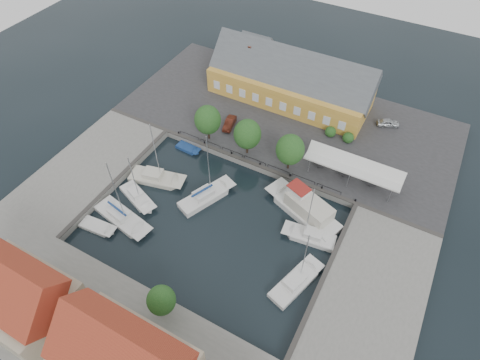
{
  "coord_description": "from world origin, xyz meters",
  "views": [
    {
      "loc": [
        18.69,
        -28.35,
        45.02
      ],
      "look_at": [
        0.0,
        6.0,
        1.5
      ],
      "focal_mm": 30.0,
      "sensor_mm": 36.0,
      "label": 1
    }
  ],
  "objects_px": {
    "east_boat_c": "(295,283)",
    "launch_sw": "(98,227)",
    "west_boat_c": "(138,198)",
    "center_sailboat": "(206,197)",
    "car_silver": "(388,123)",
    "car_red": "(229,123)",
    "tent_canopy": "(354,166)",
    "west_boat_d": "(122,218)",
    "east_boat_a": "(310,237)",
    "warehouse": "(288,80)",
    "west_boat_b": "(156,178)",
    "launch_nw": "(188,149)",
    "trawler": "(305,209)"
  },
  "relations": [
    {
      "from": "west_boat_c",
      "to": "west_boat_d",
      "type": "xyz_separation_m",
      "value": [
        0.42,
        -3.94,
        0.01
      ]
    },
    {
      "from": "west_boat_b",
      "to": "west_boat_d",
      "type": "height_order",
      "value": "west_boat_d"
    },
    {
      "from": "center_sailboat",
      "to": "car_silver",
      "type": "bearing_deg",
      "value": 55.39
    },
    {
      "from": "tent_canopy",
      "to": "east_boat_c",
      "type": "height_order",
      "value": "east_boat_c"
    },
    {
      "from": "tent_canopy",
      "to": "launch_sw",
      "type": "height_order",
      "value": "tent_canopy"
    },
    {
      "from": "east_boat_a",
      "to": "car_silver",
      "type": "bearing_deg",
      "value": 83.27
    },
    {
      "from": "car_silver",
      "to": "car_red",
      "type": "height_order",
      "value": "car_red"
    },
    {
      "from": "tent_canopy",
      "to": "center_sailboat",
      "type": "height_order",
      "value": "center_sailboat"
    },
    {
      "from": "tent_canopy",
      "to": "west_boat_d",
      "type": "bearing_deg",
      "value": -139.76
    },
    {
      "from": "west_boat_d",
      "to": "tent_canopy",
      "type": "bearing_deg",
      "value": 40.24
    },
    {
      "from": "car_red",
      "to": "launch_sw",
      "type": "bearing_deg",
      "value": -114.39
    },
    {
      "from": "warehouse",
      "to": "west_boat_c",
      "type": "height_order",
      "value": "warehouse"
    },
    {
      "from": "tent_canopy",
      "to": "car_red",
      "type": "xyz_separation_m",
      "value": [
        -21.58,
        1.74,
        -2.04
      ]
    },
    {
      "from": "car_red",
      "to": "west_boat_c",
      "type": "distance_m",
      "value": 19.87
    },
    {
      "from": "west_boat_c",
      "to": "launch_sw",
      "type": "bearing_deg",
      "value": -103.41
    },
    {
      "from": "center_sailboat",
      "to": "launch_sw",
      "type": "distance_m",
      "value": 15.36
    },
    {
      "from": "car_silver",
      "to": "trawler",
      "type": "distance_m",
      "value": 23.76
    },
    {
      "from": "warehouse",
      "to": "east_boat_a",
      "type": "distance_m",
      "value": 30.29
    },
    {
      "from": "east_boat_c",
      "to": "west_boat_b",
      "type": "bearing_deg",
      "value": 167.03
    },
    {
      "from": "car_red",
      "to": "east_boat_c",
      "type": "distance_m",
      "value": 29.67
    },
    {
      "from": "west_boat_b",
      "to": "launch_nw",
      "type": "height_order",
      "value": "west_boat_b"
    },
    {
      "from": "car_red",
      "to": "center_sailboat",
      "type": "xyz_separation_m",
      "value": [
        4.35,
        -14.59,
        -1.28
      ]
    },
    {
      "from": "tent_canopy",
      "to": "trawler",
      "type": "relative_size",
      "value": 1.14
    },
    {
      "from": "east_boat_a",
      "to": "east_boat_c",
      "type": "height_order",
      "value": "east_boat_a"
    },
    {
      "from": "car_red",
      "to": "launch_nw",
      "type": "relative_size",
      "value": 0.92
    },
    {
      "from": "warehouse",
      "to": "east_boat_a",
      "type": "bearing_deg",
      "value": -59.68
    },
    {
      "from": "warehouse",
      "to": "west_boat_d",
      "type": "xyz_separation_m",
      "value": [
        -8.87,
        -35.41,
        -4.16
      ]
    },
    {
      "from": "east_boat_a",
      "to": "launch_sw",
      "type": "xyz_separation_m",
      "value": [
        -26.03,
        -12.26,
        -0.17
      ]
    },
    {
      "from": "trawler",
      "to": "west_boat_d",
      "type": "bearing_deg",
      "value": -149.17
    },
    {
      "from": "car_red",
      "to": "east_boat_a",
      "type": "height_order",
      "value": "east_boat_a"
    },
    {
      "from": "center_sailboat",
      "to": "launch_sw",
      "type": "bearing_deg",
      "value": -131.83
    },
    {
      "from": "car_red",
      "to": "launch_sw",
      "type": "relative_size",
      "value": 0.74
    },
    {
      "from": "west_boat_b",
      "to": "launch_sw",
      "type": "distance_m",
      "value": 11.14
    },
    {
      "from": "trawler",
      "to": "launch_sw",
      "type": "xyz_separation_m",
      "value": [
        -23.79,
        -15.74,
        -0.93
      ]
    },
    {
      "from": "warehouse",
      "to": "west_boat_d",
      "type": "height_order",
      "value": "west_boat_d"
    },
    {
      "from": "east_boat_c",
      "to": "launch_sw",
      "type": "height_order",
      "value": "east_boat_c"
    },
    {
      "from": "car_red",
      "to": "east_boat_c",
      "type": "relative_size",
      "value": 0.38
    },
    {
      "from": "west_boat_d",
      "to": "center_sailboat",
      "type": "bearing_deg",
      "value": 46.57
    },
    {
      "from": "tent_canopy",
      "to": "car_silver",
      "type": "height_order",
      "value": "tent_canopy"
    },
    {
      "from": "tent_canopy",
      "to": "launch_nw",
      "type": "relative_size",
      "value": 3.29
    },
    {
      "from": "trawler",
      "to": "west_boat_d",
      "type": "xyz_separation_m",
      "value": [
        -21.77,
        -12.99,
        -0.75
      ]
    },
    {
      "from": "tent_canopy",
      "to": "west_boat_c",
      "type": "distance_m",
      "value": 31.5
    },
    {
      "from": "launch_nw",
      "to": "east_boat_c",
      "type": "bearing_deg",
      "value": -28.9
    },
    {
      "from": "east_boat_c",
      "to": "west_boat_c",
      "type": "bearing_deg",
      "value": 176.62
    },
    {
      "from": "center_sailboat",
      "to": "east_boat_a",
      "type": "height_order",
      "value": "center_sailboat"
    },
    {
      "from": "warehouse",
      "to": "car_silver",
      "type": "height_order",
      "value": "warehouse"
    },
    {
      "from": "center_sailboat",
      "to": "launch_nw",
      "type": "bearing_deg",
      "value": 137.33
    },
    {
      "from": "center_sailboat",
      "to": "east_boat_c",
      "type": "xyz_separation_m",
      "value": [
        16.71,
        -6.25,
        -0.11
      ]
    },
    {
      "from": "west_boat_d",
      "to": "west_boat_c",
      "type": "bearing_deg",
      "value": 96.03
    },
    {
      "from": "car_red",
      "to": "east_boat_c",
      "type": "bearing_deg",
      "value": -56.33
    }
  ]
}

